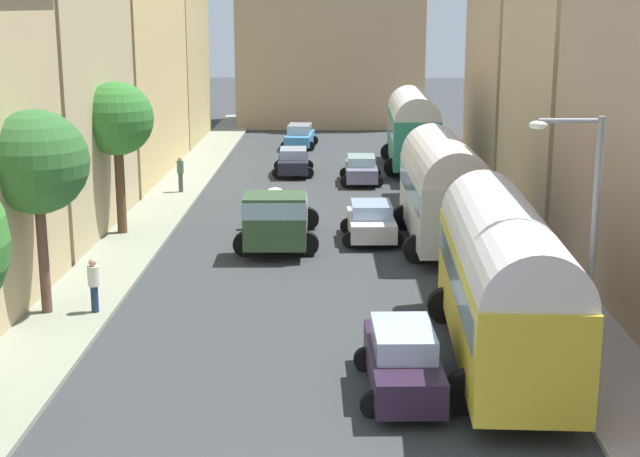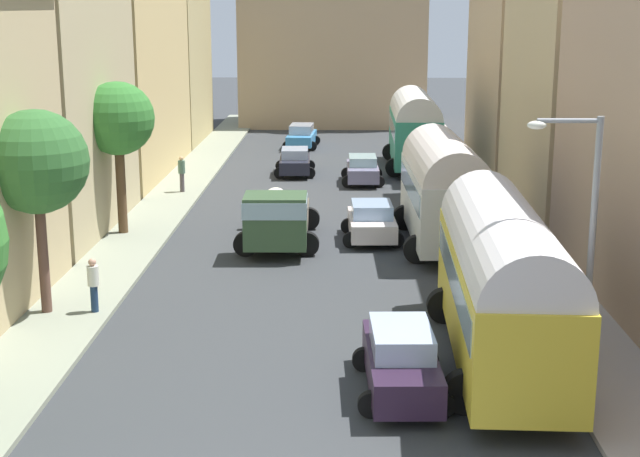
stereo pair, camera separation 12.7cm
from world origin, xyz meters
name	(u,v)px [view 2 (the right image)]	position (x,y,z in m)	size (l,w,h in m)	color
ground_plane	(326,209)	(0.00, 27.00, 0.00)	(154.00, 154.00, 0.00)	#34373A
sidewalk_left	(165,206)	(-7.25, 27.00, 0.07)	(2.50, 70.00, 0.14)	gray
sidewalk_right	(488,208)	(7.25, 27.00, 0.07)	(2.50, 70.00, 0.14)	#ADA39C
building_left_2	(34,64)	(-11.23, 22.53, 6.64)	(5.45, 10.58, 13.28)	tan
building_left_3	(112,47)	(-11.33, 35.42, 6.73)	(6.23, 14.09, 13.40)	tan
building_left_4	(165,62)	(-10.88, 47.61, 5.23)	(5.23, 9.65, 10.41)	tan
building_right_2	(583,70)	(11.01, 26.76, 6.19)	(5.52, 11.06, 12.33)	#CCB283
building_right_3	(535,60)	(11.48, 39.10, 5.86)	(5.96, 12.01, 11.73)	tan
distant_church	(333,35)	(0.00, 56.93, 6.68)	(13.70, 7.24, 19.14)	tan
parked_bus_0	(503,277)	(4.72, 8.84, 2.29)	(3.53, 9.83, 4.14)	gold
parked_bus_1	(443,186)	(4.52, 20.65, 2.28)	(3.47, 8.05, 4.15)	silver
parked_bus_2	(414,126)	(4.73, 37.54, 2.37)	(3.42, 8.45, 4.28)	#318F70
cargo_truck_0	(278,217)	(-1.67, 20.16, 1.19)	(3.19, 6.86, 2.32)	#355031
car_0	(295,161)	(-1.79, 35.45, 0.72)	(2.26, 3.76, 1.42)	#222230
car_1	(302,136)	(-1.85, 45.08, 0.75)	(2.33, 4.25, 1.50)	#3986C5
car_2	(401,360)	(2.11, 6.93, 0.81)	(2.24, 4.31, 1.62)	#2B1B30
car_3	(372,221)	(1.88, 21.34, 0.75)	(2.39, 3.68, 1.49)	silver
car_4	(362,169)	(1.78, 33.11, 0.72)	(2.19, 3.76, 1.41)	slate
pedestrian_0	(93,283)	(-6.49, 12.19, 1.01)	(0.46, 0.46, 1.75)	navy
pedestrian_1	(182,173)	(-6.95, 30.00, 1.07)	(0.45, 0.45, 1.86)	#4C4448
streetlamp_near	(583,229)	(6.27, 7.53, 3.84)	(1.72, 0.28, 6.43)	gray
roadside_tree_1	(36,163)	(-7.90, 12.18, 4.54)	(2.96, 2.96, 6.05)	brown
roadside_tree_2	(118,120)	(-7.90, 21.84, 4.58)	(2.83, 2.83, 6.06)	brown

